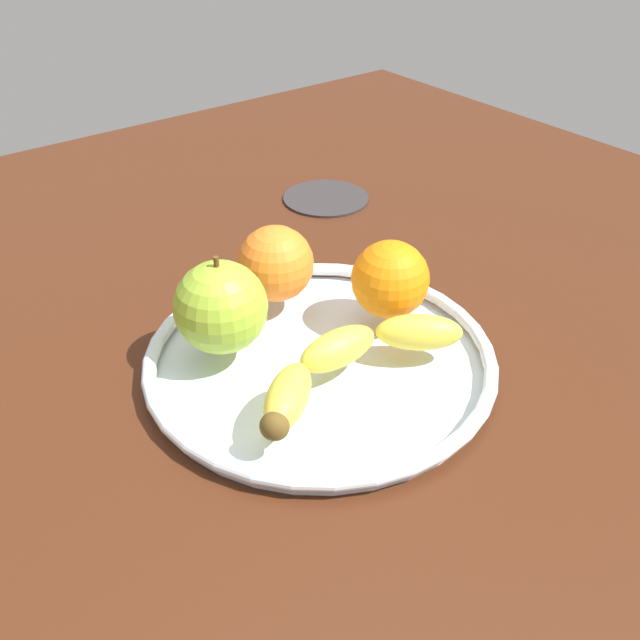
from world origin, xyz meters
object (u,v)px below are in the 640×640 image
banana (348,360)px  apple (221,307)px  ambient_coaster (326,197)px  orange_back_right (276,263)px  fruit_bowl (320,358)px  orange_center (390,279)px

banana → apple: apple is taller
ambient_coaster → orange_back_right: bearing=41.6°
fruit_bowl → orange_center: orange_center is taller
orange_back_right → banana: bearing=80.6°
fruit_bowl → apple: bearing=-41.8°
apple → orange_back_right: bearing=-155.3°
fruit_bowl → ambient_coaster: 32.77cm
fruit_bowl → banana: banana is taller
banana → ambient_coaster: bearing=-124.9°
fruit_bowl → orange_center: size_ratio=4.28×
orange_center → ambient_coaster: 28.15cm
orange_center → banana: bearing=28.9°
fruit_bowl → orange_center: (-8.20, -0.70, 4.30)cm
orange_back_right → orange_center: bearing=127.7°
apple → banana: bearing=121.3°
orange_center → ambient_coaster: orange_center is taller
apple → ambient_coaster: apple is taller
fruit_bowl → orange_center: 9.28cm
banana → apple: bearing=-58.4°
banana → orange_center: (-8.50, -4.68, 1.90)cm
banana → ambient_coaster: 36.24cm
apple → orange_center: 14.91cm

